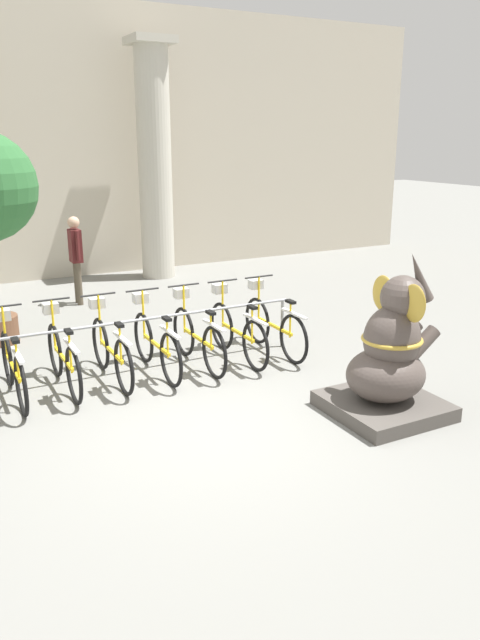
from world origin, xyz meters
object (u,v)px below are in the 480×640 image
object	(u,v)px
bicycle_5	(156,343)
bicycle_7	(237,331)
bicycle_6	(197,337)
bicycle_2	(13,366)
elephant_statue	(390,361)
person_pedestrian	(76,252)
bicycle_8	(273,325)
bicycle_3	(63,357)
bicycle_4	(111,350)

from	to	relation	value
bicycle_5	bicycle_7	size ratio (longest dim) A/B	1.00
bicycle_6	bicycle_7	world-z (taller)	same
bicycle_2	bicycle_5	xyz separation A→B (m)	(1.87, 0.00, 0.00)
elephant_statue	person_pedestrian	distance (m)	6.97
bicycle_5	person_pedestrian	world-z (taller)	person_pedestrian
bicycle_6	elephant_statue	xyz separation A→B (m)	(1.34, -2.49, 0.22)
bicycle_8	elephant_statue	size ratio (longest dim) A/B	0.92
bicycle_2	bicycle_3	xyz separation A→B (m)	(0.62, 0.05, 0.00)
bicycle_2	bicycle_3	bearing A→B (deg)	4.25
bicycle_6	bicycle_2	bearing A→B (deg)	179.94
bicycle_4	elephant_statue	xyz separation A→B (m)	(2.58, -2.52, 0.22)
bicycle_4	elephant_statue	distance (m)	3.62
bicycle_6	bicycle_5	bearing A→B (deg)	179.48
bicycle_6	bicycle_7	bearing A→B (deg)	-1.42
bicycle_6	bicycle_4	bearing A→B (deg)	178.58
bicycle_5	bicycle_2	bearing A→B (deg)	-179.90
bicycle_2	bicycle_3	size ratio (longest dim) A/B	1.00
bicycle_2	bicycle_4	bearing A→B (deg)	1.31
bicycle_6	bicycle_8	world-z (taller)	same
bicycle_8	elephant_statue	bearing A→B (deg)	-87.87
bicycle_2	bicycle_7	distance (m)	3.11
bicycle_8	bicycle_3	bearing A→B (deg)	178.75
bicycle_7	bicycle_6	bearing A→B (deg)	178.58
bicycle_5	bicycle_8	xyz separation A→B (m)	(1.87, -0.02, 0.00)
elephant_statue	person_pedestrian	bearing A→B (deg)	106.64
bicycle_7	bicycle_8	world-z (taller)	same
bicycle_2	bicycle_7	xyz separation A→B (m)	(3.11, -0.02, 0.00)
bicycle_2	bicycle_6	distance (m)	2.49
bicycle_7	person_pedestrian	distance (m)	4.42
bicycle_7	bicycle_4	bearing A→B (deg)	178.58
bicycle_7	bicycle_8	xyz separation A→B (m)	(0.62, -0.00, 0.00)
bicycle_3	person_pedestrian	xyz separation A→B (m)	(1.21, 4.13, 0.59)
bicycle_5	elephant_statue	xyz separation A→B (m)	(1.96, -2.50, 0.22)
bicycle_7	elephant_statue	world-z (taller)	elephant_statue
elephant_statue	bicycle_6	bearing A→B (deg)	118.22
elephant_statue	bicycle_2	bearing A→B (deg)	146.91
bicycle_3	bicycle_4	bearing A→B (deg)	-1.64
bicycle_6	elephant_statue	size ratio (longest dim) A/B	0.92
bicycle_2	bicycle_4	world-z (taller)	same
bicycle_2	person_pedestrian	world-z (taller)	person_pedestrian
bicycle_3	bicycle_6	xyz separation A→B (m)	(1.87, -0.05, 0.00)
bicycle_3	bicycle_5	bearing A→B (deg)	-1.98
person_pedestrian	elephant_statue	bearing A→B (deg)	-73.36
bicycle_8	bicycle_7	bearing A→B (deg)	179.66
bicycle_3	bicycle_5	size ratio (longest dim) A/B	1.00
bicycle_4	person_pedestrian	size ratio (longest dim) A/B	1.05
bicycle_2	bicycle_5	size ratio (longest dim) A/B	1.00
bicycle_4	bicycle_5	world-z (taller)	same
person_pedestrian	bicycle_2	bearing A→B (deg)	-113.72
bicycle_5	bicycle_6	size ratio (longest dim) A/B	1.00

